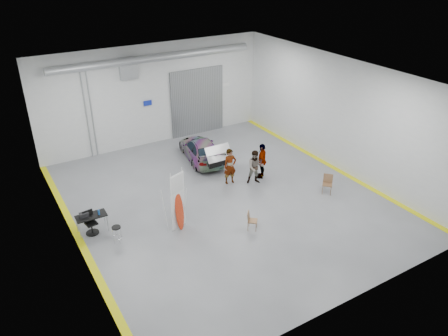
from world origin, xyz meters
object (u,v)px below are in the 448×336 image
person_b (256,167)px  office_chair (91,224)px  surfboard_display (177,207)px  folding_chair_far (327,188)px  work_table (89,216)px  person_a (230,166)px  shop_stool (117,235)px  sedan_car (201,150)px  folding_chair_near (252,224)px  person_c (262,161)px

person_b → office_chair: size_ratio=1.74×
office_chair → surfboard_display: bearing=-36.2°
folding_chair_far → work_table: size_ratio=0.75×
person_a → surfboard_display: 4.75m
shop_stool → office_chair: office_chair is taller
shop_stool → work_table: (-0.72, 1.29, 0.42)m
office_chair → person_b: bearing=-8.3°
person_b → surfboard_display: bearing=-138.1°
person_a → office_chair: person_a is taller
sedan_car → work_table: size_ratio=3.29×
surfboard_display → folding_chair_near: size_ratio=3.36×
folding_chair_near → shop_stool: bearing=110.3°
person_c → folding_chair_near: bearing=5.2°
person_c → folding_chair_far: bearing=75.7°
sedan_car → office_chair: sedan_car is taller
folding_chair_far → shop_stool: bearing=-142.3°
person_c → shop_stool: 8.52m
folding_chair_far → shop_stool: (-10.12, 1.42, 0.08)m
sedan_car → folding_chair_far: (3.50, -6.50, -0.31)m
shop_stool → person_c: bearing=10.8°
sedan_car → office_chair: size_ratio=4.11×
person_b → shop_stool: person_b is taller
shop_stool → office_chair: size_ratio=0.74×
surfboard_display → shop_stool: (-2.52, 0.48, -0.77)m
person_b → surfboard_display: 5.48m
office_chair → folding_chair_near: bearing=-37.3°
person_c → work_table: 9.07m
sedan_car → person_b: size_ratio=2.35×
person_a → shop_stool: size_ratio=2.48×
sedan_car → person_c: 3.90m
person_a → surfboard_display: (-4.08, -2.41, 0.21)m
person_b → person_c: (0.64, 0.34, 0.06)m
person_b → office_chair: bearing=-156.3°
person_a → person_c: person_c is taller
sedan_car → work_table: bearing=37.9°
surfboard_display → person_c: bearing=-1.2°
folding_chair_near → work_table: (-5.99, 3.37, 0.53)m
shop_stool → office_chair: (-0.73, 1.21, 0.08)m
person_a → work_table: bearing=-169.5°
sedan_car → office_chair: bearing=38.4°
person_b → work_table: size_ratio=1.40×
person_a → sedan_car: bearing=95.1°
person_c → surfboard_display: surfboard_display is taller
person_c → folding_chair_near: person_c is taller
surfboard_display → sedan_car: bearing=32.7°
sedan_car → folding_chair_near: bearing=89.9°
person_c → office_chair: person_c is taller
folding_chair_far → shop_stool: folding_chair_far is taller
person_a → folding_chair_near: bearing=-102.9°
shop_stool → work_table: 1.54m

